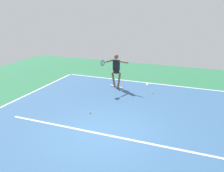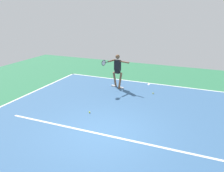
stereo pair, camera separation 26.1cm
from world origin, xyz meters
name	(u,v)px [view 1 (the left image)]	position (x,y,z in m)	size (l,w,h in m)	color
ground_plane	(105,133)	(0.00, 0.00, 0.00)	(22.05, 22.05, 0.00)	#2D754C
court_surface	(105,133)	(0.00, 0.00, 0.00)	(10.34, 12.57, 0.00)	#38608E
court_line_baseline_near	(148,83)	(0.00, -6.24, 0.00)	(10.34, 0.10, 0.01)	white
court_line_service	(105,135)	(0.00, 0.08, 0.00)	(7.75, 0.10, 0.01)	white
court_line_centre_mark	(147,84)	(0.00, -6.04, 0.00)	(0.10, 0.30, 0.01)	white
tennis_player	(116,69)	(1.42, -4.78, 1.05)	(1.18, 1.18, 1.81)	brown
tennis_ball_near_service_line	(90,112)	(1.24, -1.30, 0.03)	(0.07, 0.07, 0.07)	#CCE033
tennis_ball_by_baseline	(152,93)	(-0.60, -4.58, 0.03)	(0.07, 0.07, 0.07)	#CCE033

